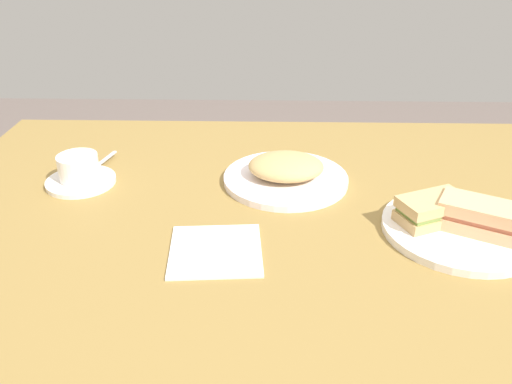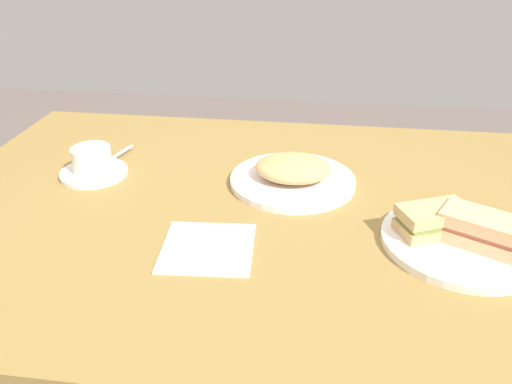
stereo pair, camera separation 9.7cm
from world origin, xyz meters
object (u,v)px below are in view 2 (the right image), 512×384
Objects in this scene: coffee_cup at (92,158)px; sandwich_front at (488,232)px; sandwich_plate at (462,242)px; side_plate at (293,181)px; sandwich_back at (434,220)px; napkin at (208,248)px; coffee_saucer at (94,173)px; dining_table at (268,250)px; spoon at (115,156)px.

sandwich_front is at bearing -14.03° from coffee_cup.
side_plate is at bearing 147.91° from sandwich_plate.
sandwich_back reaches higher than napkin.
sandwich_front is 1.16× the size of coffee_saucer.
sandwich_front is at bearing -15.97° from dining_table.
sandwich_back reaches higher than sandwich_plate.
spoon is 0.42m from napkin.
dining_table is 13.60× the size of spoon.
coffee_cup is 0.39m from napkin.
napkin is at bearing -170.74° from sandwich_plate.
sandwich_back is 0.52× the size of side_plate.
sandwich_plate is at bearing -13.25° from coffee_saucer.
sandwich_front is 1.08× the size of napkin.
side_plate is (0.04, 0.10, 0.11)m from dining_table.
side_plate is 0.28m from napkin.
side_plate is at bearing 148.22° from sandwich_front.
coffee_cup is 0.38× the size of side_plate.
coffee_cup reaches higher than spoon.
sandwich_front is 1.68× the size of coffee_cup.
sandwich_back is at bearing -14.52° from dining_table.
sandwich_front is at bearing -19.54° from spoon.
coffee_cup is at bearing -105.51° from spoon.
side_plate is (-0.30, 0.19, 0.00)m from sandwich_plate.
spoon reaches higher than side_plate.
sandwich_plate is 1.64× the size of sandwich_front.
coffee_cup is 0.42m from side_plate.
sandwich_back is at bearing -34.78° from side_plate.
sandwich_back is 0.96× the size of coffee_saucer.
dining_table is 0.36m from sandwich_plate.
spoon is at bearing 74.49° from coffee_cup.
sandwich_back is 0.69m from coffee_cup.
spoon is at bearing 172.09° from side_plate.
napkin is (-0.42, -0.07, -0.01)m from sandwich_plate.
sandwich_plate is 1.98× the size of sandwich_back.
sandwich_plate is at bearing -13.34° from coffee_cup.
side_plate is (0.42, 0.02, 0.00)m from coffee_saucer.
sandwich_front is 0.77m from coffee_saucer.
spoon reaches higher than dining_table.
sandwich_front reaches higher than side_plate.
napkin is at bearing -118.08° from dining_table.
sandwich_back is at bearing 158.94° from sandwich_front.
sandwich_front is at bearing -28.72° from sandwich_plate.
spoon is at bearing 160.89° from sandwich_plate.
coffee_cup is (-0.72, 0.17, 0.03)m from sandwich_plate.
sandwich_back is (-0.08, 0.03, -0.00)m from sandwich_front.
spoon is (-0.36, 0.15, 0.12)m from dining_table.
sandwich_front is (0.03, -0.02, 0.03)m from sandwich_plate.
spoon is at bearing 157.02° from dining_table.
coffee_saucer is at bearing 166.75° from sandwich_plate.
sandwich_back reaches higher than spoon.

